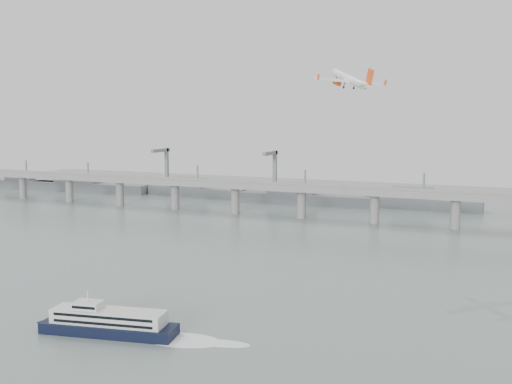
% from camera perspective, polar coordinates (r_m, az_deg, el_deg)
% --- Properties ---
extents(ground, '(900.00, 900.00, 0.00)m').
position_cam_1_polar(ground, '(219.72, -5.90, -11.00)').
color(ground, slate).
rests_on(ground, ground).
extents(bridge, '(800.00, 22.00, 23.90)m').
position_cam_1_polar(bridge, '(398.61, 8.28, -0.25)').
color(bridge, gray).
rests_on(bridge, ground).
extents(distant_fleet, '(453.00, 60.90, 40.00)m').
position_cam_1_polar(distant_fleet, '(519.84, -6.35, 0.21)').
color(distant_fleet, slate).
rests_on(distant_fleet, ground).
extents(ferry, '(71.63, 22.53, 13.61)m').
position_cam_1_polar(ferry, '(199.24, -13.84, -11.98)').
color(ferry, black).
rests_on(ferry, ground).
extents(airliner, '(29.09, 29.88, 13.04)m').
position_cam_1_polar(airliner, '(270.30, 8.97, 10.54)').
color(airliner, white).
rests_on(airliner, ground).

